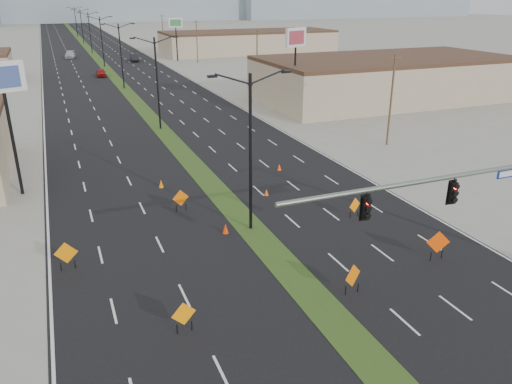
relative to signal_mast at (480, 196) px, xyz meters
name	(u,v)px	position (x,y,z in m)	size (l,w,h in m)	color
ground	(349,338)	(-8.56, -2.00, -4.79)	(600.00, 600.00, 0.00)	gray
road_surface	(103,64)	(-8.56, 98.00, -4.79)	(25.00, 400.00, 0.02)	black
median_strip	(103,64)	(-8.56, 98.00, -4.79)	(2.00, 400.00, 0.04)	#304819
building_se_near	(386,80)	(25.44, 43.00, -2.04)	(36.00, 18.00, 5.50)	tan
building_se_far	(249,43)	(29.44, 108.00, -2.29)	(44.00, 16.00, 5.00)	tan
mesa_east	(349,2)	(171.44, 288.00, 4.21)	(160.00, 50.00, 18.00)	#8294A2
signal_mast	(480,196)	(0.00, 0.00, 0.00)	(16.30, 0.60, 8.00)	slate
streetlight_0	(250,149)	(-8.56, 10.00, 0.63)	(5.15, 0.24, 10.02)	black
streetlight_1	(157,81)	(-8.56, 38.00, 0.63)	(5.15, 0.24, 10.02)	black
streetlight_2	(121,54)	(-8.56, 66.00, 0.63)	(5.15, 0.24, 10.02)	black
streetlight_3	(102,40)	(-8.56, 94.00, 0.63)	(5.15, 0.24, 10.02)	black
streetlight_4	(90,31)	(-8.56, 122.00, 0.63)	(5.15, 0.24, 10.02)	black
streetlight_5	(82,25)	(-8.56, 150.00, 0.63)	(5.15, 0.24, 10.02)	black
streetlight_6	(76,21)	(-8.56, 178.00, 0.63)	(5.15, 0.24, 10.02)	black
utility_pole_0	(391,99)	(11.44, 23.00, -0.12)	(1.60, 0.20, 9.00)	#4C3823
utility_pole_1	(257,59)	(11.44, 58.00, -0.12)	(1.60, 0.20, 9.00)	#4C3823
utility_pole_2	(197,41)	(11.44, 93.00, -0.12)	(1.60, 0.20, 9.00)	#4C3823
utility_pole_3	(163,31)	(11.44, 128.00, -0.12)	(1.60, 0.20, 9.00)	#4C3823
car_left	(101,73)	(-10.62, 80.49, -4.09)	(1.67, 4.14, 1.41)	maroon
car_mid	(134,58)	(-1.26, 100.82, -3.98)	(1.73, 4.96, 1.63)	black
car_far	(70,55)	(-14.36, 113.06, -4.01)	(2.18, 5.37, 1.56)	#AFB2B9
construction_sign_0	(66,254)	(-19.88, 8.96, -3.80)	(1.27, 0.14, 1.69)	orange
construction_sign_1	(184,315)	(-15.26, 1.17, -3.88)	(1.16, 0.20, 1.56)	orange
construction_sign_2	(181,199)	(-12.06, 14.53, -3.86)	(1.18, 0.17, 1.58)	#E55C04
construction_sign_3	(353,277)	(-6.56, 1.00, -3.80)	(1.17, 0.54, 1.68)	orange
construction_sign_4	(438,243)	(-0.15, 2.18, -3.72)	(1.30, 0.47, 1.81)	#ED4705
construction_sign_5	(355,206)	(-1.32, 9.02, -3.96)	(1.02, 0.39, 1.43)	orange
cone_0	(226,229)	(-10.30, 9.97, -4.46)	(0.40, 0.40, 0.67)	red
cone_1	(266,192)	(-5.34, 14.91, -4.53)	(0.32, 0.32, 0.53)	#F85505
cone_2	(279,167)	(-2.02, 19.84, -4.50)	(0.35, 0.35, 0.59)	#FB4A05
cone_3	(161,184)	(-12.40, 19.56, -4.46)	(0.39, 0.39, 0.66)	orange
pole_sign_west	(3,88)	(-22.56, 22.29, 3.31)	(3.12, 1.54, 9.89)	black
pole_sign_east_near	(296,44)	(9.09, 39.65, 3.82)	(3.29, 1.63, 10.47)	black
pole_sign_east_far	(176,26)	(8.09, 98.06, 2.79)	(3.05, 0.68, 9.30)	black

